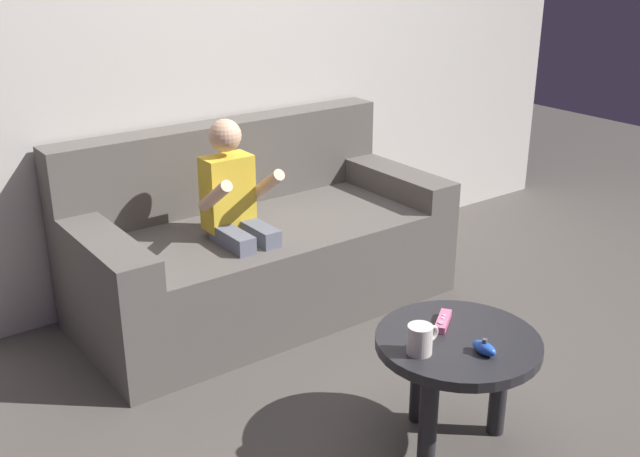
# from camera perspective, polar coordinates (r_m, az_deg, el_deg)

# --- Properties ---
(ground_plane) EXTENTS (9.04, 9.04, 0.00)m
(ground_plane) POSITION_cam_1_polar(r_m,az_deg,el_deg) (2.97, 8.68, -12.44)
(ground_plane) COLOR #4C4742
(wall_back) EXTENTS (4.52, 0.05, 2.50)m
(wall_back) POSITION_cam_1_polar(r_m,az_deg,el_deg) (3.66, -7.04, 15.13)
(wall_back) COLOR beige
(wall_back) RESTS_ON ground
(couch) EXTENTS (1.68, 0.80, 0.82)m
(couch) POSITION_cam_1_polar(r_m,az_deg,el_deg) (3.51, -4.69, -1.35)
(couch) COLOR #56514C
(couch) RESTS_ON ground
(person_seated_on_couch) EXTENTS (0.29, 0.36, 0.93)m
(person_seated_on_couch) POSITION_cam_1_polar(r_m,az_deg,el_deg) (3.19, -6.12, 1.04)
(person_seated_on_couch) COLOR slate
(person_seated_on_couch) RESTS_ON ground
(coffee_table) EXTENTS (0.54, 0.54, 0.41)m
(coffee_table) POSITION_cam_1_polar(r_m,az_deg,el_deg) (2.57, 10.11, -9.45)
(coffee_table) COLOR #232326
(coffee_table) RESTS_ON ground
(game_remote_pink_near_edge) EXTENTS (0.14, 0.11, 0.03)m
(game_remote_pink_near_edge) POSITION_cam_1_polar(r_m,az_deg,el_deg) (2.60, 9.20, -6.87)
(game_remote_pink_near_edge) COLOR pink
(game_remote_pink_near_edge) RESTS_ON coffee_table
(nunchuk_blue) EXTENTS (0.04, 0.09, 0.05)m
(nunchuk_blue) POSITION_cam_1_polar(r_m,az_deg,el_deg) (2.45, 12.20, -8.74)
(nunchuk_blue) COLOR blue
(nunchuk_blue) RESTS_ON coffee_table
(coffee_mug) EXTENTS (0.12, 0.08, 0.10)m
(coffee_mug) POSITION_cam_1_polar(r_m,az_deg,el_deg) (2.41, 7.54, -8.22)
(coffee_mug) COLOR silver
(coffee_mug) RESTS_ON coffee_table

